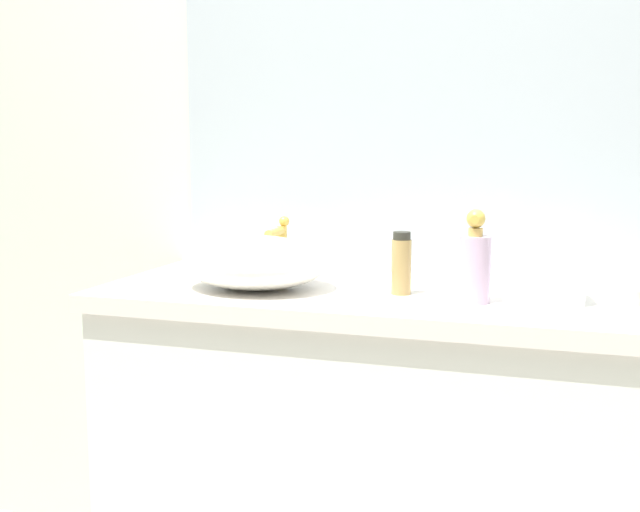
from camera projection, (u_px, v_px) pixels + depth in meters
bathroom_wall_rear at (398, 131)px, 2.14m from camera, size 6.00×0.06×2.60m
vanity_counter at (380, 469)px, 1.95m from camera, size 1.37×0.56×0.91m
wall_mirror_panel at (409, 42)px, 2.06m from camera, size 1.30×0.01×1.23m
sink_basin at (255, 262)px, 1.90m from camera, size 0.36×0.32×0.13m
faucet at (280, 241)px, 2.07m from camera, size 0.03×0.13×0.16m
soap_dispenser at (475, 264)px, 1.73m from camera, size 0.07×0.07×0.21m
lotion_bottle at (401, 264)px, 1.83m from camera, size 0.05×0.05×0.15m
tissue_box at (556, 270)px, 1.74m from camera, size 0.13×0.13×0.17m
candle_jar at (628, 297)px, 1.71m from camera, size 0.06×0.06×0.04m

